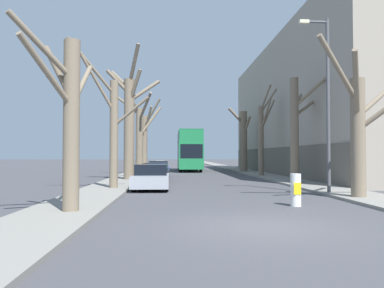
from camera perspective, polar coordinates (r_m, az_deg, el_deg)
name	(u,v)px	position (r m, az deg, el deg)	size (l,w,h in m)	color
ground_plane	(264,227)	(9.91, 10.87, -12.30)	(300.00, 300.00, 0.00)	#424247
sidewalk_left	(150,166)	(59.57, -6.46, -3.39)	(2.51, 120.00, 0.12)	gray
sidewalk_right	(222,166)	(60.03, 4.62, -3.38)	(2.51, 120.00, 0.12)	gray
building_facade_right	(320,109)	(38.30, 18.96, 5.04)	(10.08, 33.16, 12.54)	#9E9384
street_tree_left_0	(69,116)	(12.16, -18.20, 4.01)	(1.66, 4.60, 5.76)	#7A6B56
street_tree_left_1	(112,127)	(20.05, -12.04, 2.56)	(3.98, 2.02, 7.58)	#7A6B56
street_tree_left_2	(130,121)	(27.06, -9.49, 3.46)	(3.85, 2.90, 9.48)	#7A6B56
street_tree_left_3	(140,136)	(35.23, -7.98, 1.25)	(4.13, 3.84, 7.39)	#7A6B56
street_tree_left_4	(145,140)	(43.75, -7.20, 0.68)	(2.56, 2.04, 8.35)	#7A6B56
street_tree_right_0	(360,127)	(16.78, 24.22, 2.33)	(4.71, 3.20, 6.50)	#7A6B56
street_tree_right_1	(297,126)	(24.75, 15.67, 2.73)	(3.04, 3.79, 7.34)	#7A6B56
street_tree_right_2	(262,135)	(32.39, 10.61, 1.41)	(1.67, 4.25, 7.62)	#7A6B56
street_tree_right_3	(243,140)	(40.08, 7.80, 0.67)	(2.46, 3.32, 6.84)	#7A6B56
double_decker_bus	(189,149)	(43.24, -0.43, -0.70)	(2.59, 10.06, 4.56)	#1E7F47
parked_car_0	(151,177)	(20.16, -6.22, -5.09)	(1.88, 4.11, 1.33)	#9EA3AD
parked_car_1	(156,173)	(25.98, -5.54, -4.36)	(1.84, 4.12, 1.28)	black
parked_car_2	(159,169)	(31.72, -5.11, -3.85)	(1.75, 4.54, 1.32)	navy
lamp_post	(326,96)	(18.49, 19.73, 6.86)	(1.40, 0.20, 8.17)	#4C4F54
traffic_bollard	(296,190)	(13.97, 15.52, -6.75)	(0.37, 0.39, 1.16)	white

